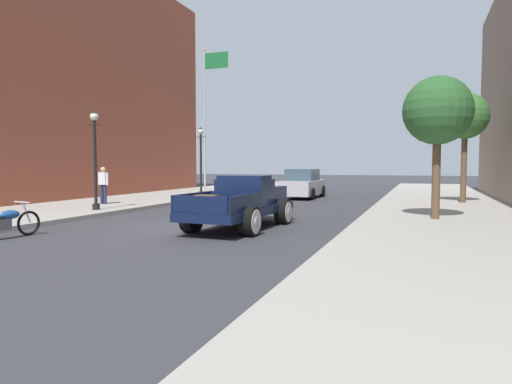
# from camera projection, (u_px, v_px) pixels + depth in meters

# --- Properties ---
(ground_plane) EXTENTS (140.00, 140.00, 0.00)m
(ground_plane) POSITION_uv_depth(u_px,v_px,m) (196.00, 227.00, 13.88)
(ground_plane) COLOR #333338
(sidewalk_left) EXTENTS (5.50, 64.00, 0.15)m
(sidewalk_left) POSITION_uv_depth(u_px,v_px,m) (16.00, 216.00, 16.36)
(sidewalk_left) COLOR #9E998E
(sidewalk_left) RESTS_ON ground
(sidewalk_right) EXTENTS (5.50, 64.00, 0.15)m
(sidewalk_right) POSITION_uv_depth(u_px,v_px,m) (454.00, 238.00, 11.38)
(sidewalk_right) COLOR #9E998E
(sidewalk_right) RESTS_ON ground
(building_left_brick) EXTENTS (12.00, 24.00, 13.38)m
(building_left_brick) POSITION_uv_depth(u_px,v_px,m) (2.00, 80.00, 25.72)
(building_left_brick) COLOR brown
(building_left_brick) RESTS_ON ground
(hotrod_truck_navy) EXTENTS (2.33, 5.00, 1.58)m
(hotrod_truck_navy) POSITION_uv_depth(u_px,v_px,m) (244.00, 202.00, 13.89)
(hotrod_truck_navy) COLOR #0F1938
(hotrod_truck_navy) RESTS_ON ground
(motorcycle_parked) EXTENTS (0.62, 2.11, 0.93)m
(motorcycle_parked) POSITION_uv_depth(u_px,v_px,m) (3.00, 222.00, 11.61)
(motorcycle_parked) COLOR black
(motorcycle_parked) RESTS_ON ground
(car_background_silver) EXTENTS (1.91, 4.32, 1.65)m
(car_background_silver) POSITION_uv_depth(u_px,v_px,m) (303.00, 185.00, 25.83)
(car_background_silver) COLOR #B7B7BC
(car_background_silver) RESTS_ON ground
(pedestrian_sidewalk_left) EXTENTS (0.53, 0.22, 1.65)m
(pedestrian_sidewalk_left) POSITION_uv_depth(u_px,v_px,m) (103.00, 183.00, 20.26)
(pedestrian_sidewalk_left) COLOR #232847
(pedestrian_sidewalk_left) RESTS_ON sidewalk_left
(street_lamp_near) EXTENTS (0.50, 0.32, 3.85)m
(street_lamp_near) POSITION_uv_depth(u_px,v_px,m) (95.00, 152.00, 17.58)
(street_lamp_near) COLOR black
(street_lamp_near) RESTS_ON sidewalk_left
(street_lamp_far) EXTENTS (0.50, 0.32, 3.85)m
(street_lamp_far) POSITION_uv_depth(u_px,v_px,m) (201.00, 156.00, 25.45)
(street_lamp_far) COLOR black
(street_lamp_far) RESTS_ON sidewalk_left
(flagpole) EXTENTS (1.74, 0.16, 9.16)m
(flagpole) POSITION_uv_depth(u_px,v_px,m) (208.00, 104.00, 29.24)
(flagpole) COLOR #B2B2B7
(flagpole) RESTS_ON sidewalk_left
(street_tree_nearest) EXTENTS (2.19, 2.19, 4.59)m
(street_tree_nearest) POSITION_uv_depth(u_px,v_px,m) (438.00, 112.00, 14.58)
(street_tree_nearest) COLOR brown
(street_tree_nearest) RESTS_ON sidewalk_right
(street_tree_second) EXTENTS (2.10, 2.10, 5.03)m
(street_tree_second) POSITION_uv_depth(u_px,v_px,m) (465.00, 117.00, 20.82)
(street_tree_second) COLOR brown
(street_tree_second) RESTS_ON sidewalk_right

